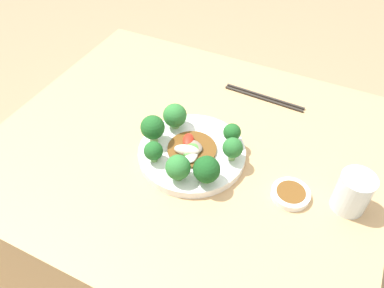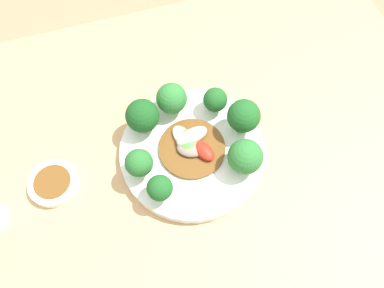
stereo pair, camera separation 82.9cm
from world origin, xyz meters
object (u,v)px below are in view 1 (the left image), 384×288
at_px(broccoli_southeast, 175,116).
at_px(plate, 192,153).
at_px(broccoli_north, 178,167).
at_px(broccoli_northwest, 207,170).
at_px(broccoli_west, 233,148).
at_px(broccoli_east, 153,128).
at_px(drinking_glass, 353,192).
at_px(stirfry_center, 191,149).
at_px(chopsticks, 264,98).
at_px(broccoli_northeast, 153,151).
at_px(broccoli_southwest, 232,133).
at_px(sauce_dish, 291,194).

bearing_deg(broccoli_southeast, plate, 142.96).
bearing_deg(broccoli_north, plate, -83.63).
relative_size(broccoli_northwest, broccoli_west, 1.11).
bearing_deg(broccoli_east, broccoli_southeast, -108.13).
bearing_deg(broccoli_northwest, drinking_glass, -164.05).
bearing_deg(stirfry_center, plate, -100.89).
xyz_separation_m(drinking_glass, chopsticks, (0.27, -0.27, -0.04)).
height_order(broccoli_east, drinking_glass, broccoli_east).
bearing_deg(chopsticks, stirfry_center, 73.16).
relative_size(broccoli_northeast, broccoli_southwest, 0.98).
height_order(broccoli_east, broccoli_west, broccoli_east).
bearing_deg(stirfry_center, broccoli_west, -168.44).
bearing_deg(chopsticks, broccoli_northwest, 86.95).
bearing_deg(sauce_dish, broccoli_northeast, 9.62).
distance_m(broccoli_north, drinking_glass, 0.36).
relative_size(broccoli_north, stirfry_center, 0.55).
bearing_deg(plate, sauce_dish, 176.64).
height_order(broccoli_southeast, stirfry_center, broccoli_southeast).
height_order(chopsticks, sauce_dish, sauce_dish).
xyz_separation_m(broccoli_east, broccoli_north, (-0.10, 0.08, -0.01)).
bearing_deg(broccoli_east, plate, -172.37).
height_order(plate, broccoli_southwest, broccoli_southwest).
height_order(broccoli_east, broccoli_southwest, broccoli_east).
relative_size(plate, drinking_glass, 2.79).
relative_size(plate, broccoli_southeast, 3.85).
height_order(broccoli_northeast, sauce_dish, broccoli_northeast).
height_order(broccoli_west, stirfry_center, broccoli_west).
distance_m(broccoli_northeast, drinking_glass, 0.43).
xyz_separation_m(broccoli_northeast, broccoli_west, (-0.16, -0.08, 0.01)).
height_order(stirfry_center, drinking_glass, drinking_glass).
height_order(broccoli_southeast, chopsticks, broccoli_southeast).
height_order(broccoli_northwest, sauce_dish, broccoli_northwest).
distance_m(plate, broccoli_northeast, 0.10).
distance_m(stirfry_center, chopsticks, 0.30).
bearing_deg(broccoli_north, broccoli_northeast, -17.05).
bearing_deg(broccoli_northwest, plate, -45.51).
bearing_deg(broccoli_northeast, plate, -133.91).
distance_m(broccoli_north, broccoli_southwest, 0.16).
relative_size(broccoli_east, stirfry_center, 0.64).
distance_m(broccoli_southeast, stirfry_center, 0.10).
xyz_separation_m(stirfry_center, sauce_dish, (-0.24, 0.01, -0.02)).
xyz_separation_m(broccoli_southeast, stirfry_center, (-0.07, 0.06, -0.03)).
height_order(broccoli_north, broccoli_west, broccoli_north).
relative_size(broccoli_east, broccoli_north, 1.16).
distance_m(broccoli_southwest, drinking_glass, 0.29).
bearing_deg(broccoli_southwest, broccoli_east, 24.63).
height_order(broccoli_east, sauce_dish, broccoli_east).
bearing_deg(broccoli_west, stirfry_center, 11.56).
xyz_separation_m(broccoli_southwest, broccoli_west, (-0.02, 0.05, 0.00)).
relative_size(plate, broccoli_west, 4.24).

